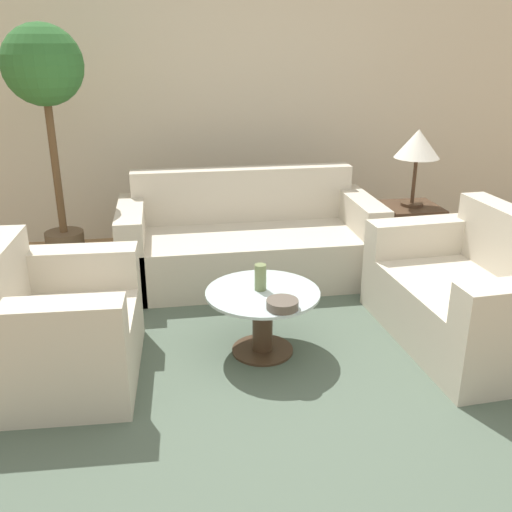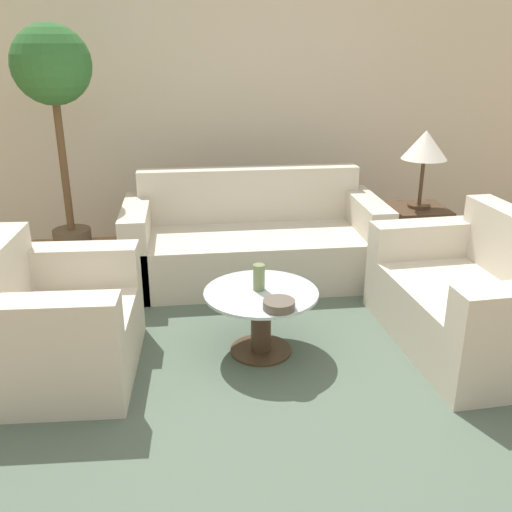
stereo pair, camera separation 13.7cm
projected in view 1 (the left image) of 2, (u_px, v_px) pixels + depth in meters
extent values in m
plane|color=#9E754C|center=(298.00, 408.00, 3.04)|extent=(14.00, 14.00, 0.00)
cube|color=beige|center=(227.00, 101.00, 5.39)|extent=(10.00, 0.06, 2.60)
cube|color=#4C5B4C|center=(262.00, 351.00, 3.59)|extent=(3.60, 3.34, 0.01)
cube|color=beige|center=(249.00, 256.00, 4.61)|extent=(1.83, 0.88, 0.40)
cube|color=beige|center=(243.00, 217.00, 4.86)|extent=(1.83, 0.18, 0.85)
cube|color=beige|center=(133.00, 248.00, 4.43)|extent=(0.20, 0.88, 0.65)
cube|color=beige|center=(359.00, 235.00, 4.71)|extent=(0.20, 0.88, 0.65)
cube|color=beige|center=(65.00, 345.00, 3.26)|extent=(0.85, 0.81, 0.40)
cube|color=beige|center=(2.00, 316.00, 3.15)|extent=(0.22, 0.79, 0.81)
cube|color=beige|center=(47.00, 362.00, 2.86)|extent=(0.82, 0.24, 0.65)
cube|color=beige|center=(75.00, 297.00, 3.58)|extent=(0.82, 0.24, 0.65)
cube|color=beige|center=(463.00, 312.00, 3.66)|extent=(0.91, 1.19, 0.40)
cube|color=beige|center=(422.00, 262.00, 4.14)|extent=(0.85, 0.25, 0.65)
cylinder|color=#422D1E|center=(262.00, 350.00, 3.59)|extent=(0.38, 0.38, 0.02)
cylinder|color=#422D1E|center=(263.00, 323.00, 3.52)|extent=(0.13, 0.13, 0.40)
cylinder|color=#B2C6C6|center=(263.00, 293.00, 3.45)|extent=(0.70, 0.70, 0.02)
cube|color=#422D1E|center=(408.00, 238.00, 4.76)|extent=(0.44, 0.44, 0.57)
cylinder|color=#422D1E|center=(412.00, 204.00, 4.65)|extent=(0.18, 0.18, 0.02)
cylinder|color=#422D1E|center=(414.00, 180.00, 4.58)|extent=(0.03, 0.03, 0.37)
cone|color=white|center=(418.00, 144.00, 4.48)|extent=(0.36, 0.36, 0.22)
cylinder|color=brown|center=(66.00, 253.00, 4.72)|extent=(0.31, 0.31, 0.37)
cylinder|color=brown|center=(55.00, 163.00, 4.45)|extent=(0.06, 0.06, 1.13)
sphere|color=#2D662D|center=(43.00, 65.00, 4.19)|extent=(0.60, 0.60, 0.60)
cylinder|color=#6B7A4C|center=(260.00, 277.00, 3.44)|extent=(0.07, 0.07, 0.16)
cylinder|color=brown|center=(282.00, 304.00, 3.22)|extent=(0.18, 0.18, 0.05)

